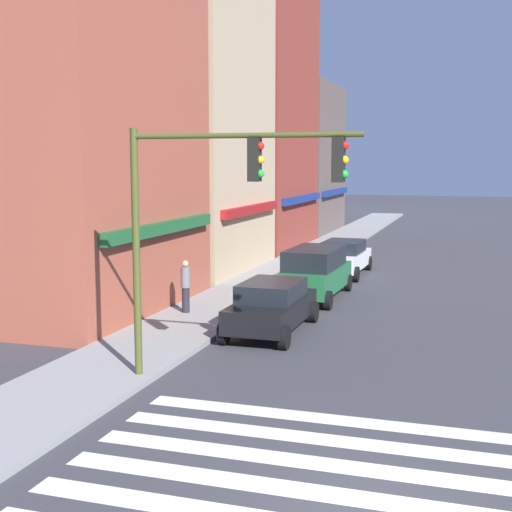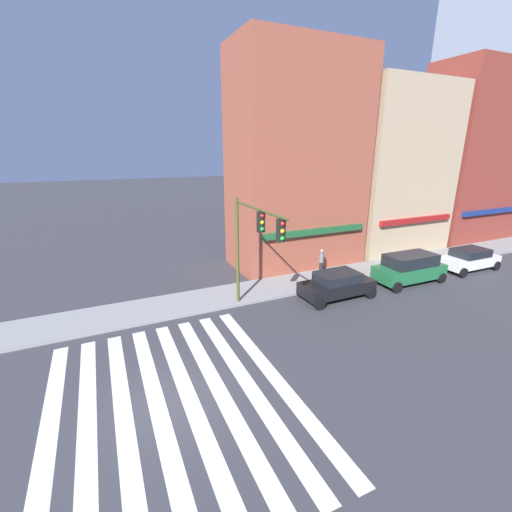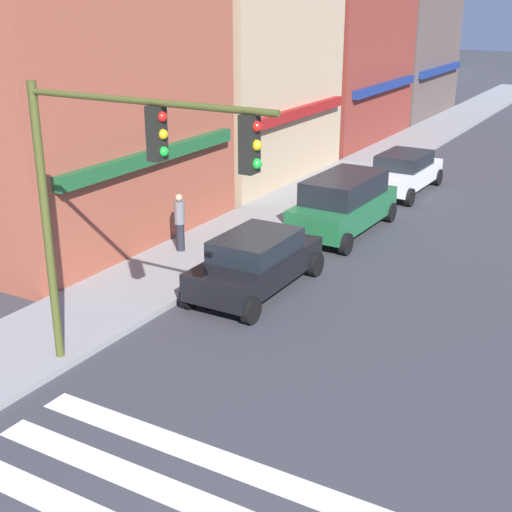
# 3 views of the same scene
# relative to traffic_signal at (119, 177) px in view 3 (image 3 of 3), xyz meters

# --- Properties ---
(storefront_row) EXTENTS (38.33, 5.30, 15.54)m
(storefront_row) POSITION_rel_traffic_signal_xyz_m (20.27, 7.10, 2.59)
(storefront_row) COLOR #9E4C38
(storefront_row) RESTS_ON ground_plane
(traffic_signal) EXTENTS (0.32, 5.40, 5.98)m
(traffic_signal) POSITION_rel_traffic_signal_xyz_m (0.00, 0.00, 0.00)
(traffic_signal) COLOR #474C1E
(traffic_signal) RESTS_ON ground_plane
(sedan_black) EXTENTS (4.40, 2.02, 1.59)m
(sedan_black) POSITION_rel_traffic_signal_xyz_m (5.52, 0.31, -3.53)
(sedan_black) COLOR black
(sedan_black) RESTS_ON ground_plane
(suv_green) EXTENTS (4.75, 2.12, 1.94)m
(suv_green) POSITION_rel_traffic_signal_xyz_m (11.28, 0.31, -3.34)
(suv_green) COLOR #1E6638
(suv_green) RESTS_ON ground_plane
(sedan_white) EXTENTS (4.44, 2.02, 1.59)m
(sedan_white) POSITION_rel_traffic_signal_xyz_m (17.22, 0.31, -3.53)
(sedan_white) COLOR white
(sedan_white) RESTS_ON ground_plane
(pedestrian_grey_coat) EXTENTS (0.32, 0.32, 1.77)m
(pedestrian_grey_coat) POSITION_rel_traffic_signal_xyz_m (6.79, 3.70, -3.30)
(pedestrian_grey_coat) COLOR #23232D
(pedestrian_grey_coat) RESTS_ON sidewalk_left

